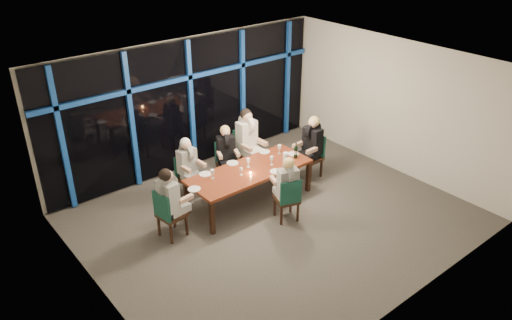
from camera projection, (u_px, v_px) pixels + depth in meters
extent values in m
plane|color=#54504A|center=(275.00, 218.00, 9.80)|extent=(7.00, 7.00, 0.00)
cube|color=silver|center=(188.00, 104.00, 11.17)|extent=(7.00, 0.04, 3.00)
cube|color=silver|center=(417.00, 222.00, 7.04)|extent=(7.00, 0.04, 3.00)
cube|color=silver|center=(93.00, 218.00, 7.14)|extent=(0.04, 6.00, 3.00)
cube|color=silver|center=(395.00, 106.00, 11.07)|extent=(0.04, 6.00, 3.00)
cube|color=white|center=(278.00, 70.00, 8.42)|extent=(7.00, 6.00, 0.04)
cube|color=black|center=(190.00, 105.00, 11.13)|extent=(6.86, 0.04, 2.94)
cube|color=#134095|center=(62.00, 140.00, 9.47)|extent=(0.10, 0.10, 2.94)
cube|color=#134095|center=(132.00, 122.00, 10.28)|extent=(0.10, 0.10, 2.94)
cube|color=#134095|center=(191.00, 106.00, 11.10)|extent=(0.10, 0.10, 2.94)
cube|color=#134095|center=(242.00, 92.00, 11.91)|extent=(0.10, 0.10, 2.94)
cube|color=#134095|center=(287.00, 80.00, 12.73)|extent=(0.10, 0.10, 2.94)
cube|color=#134095|center=(189.00, 77.00, 10.80)|extent=(6.86, 0.10, 0.10)
cube|color=#FF2D14|center=(221.00, 64.00, 11.67)|extent=(0.60, 0.05, 0.35)
cube|color=maroon|center=(250.00, 171.00, 10.02)|extent=(2.60, 1.00, 0.06)
cube|color=black|center=(212.00, 218.00, 9.19)|extent=(0.08, 0.08, 0.69)
cube|color=black|center=(308.00, 177.00, 10.58)|extent=(0.08, 0.08, 0.69)
cube|color=black|center=(187.00, 199.00, 9.80)|extent=(0.08, 0.08, 0.69)
cube|color=black|center=(281.00, 162.00, 11.19)|extent=(0.08, 0.08, 0.69)
cube|color=#311A10|center=(189.00, 179.00, 10.34)|extent=(0.45, 0.45, 0.06)
cube|color=#195040|center=(183.00, 165.00, 10.35)|extent=(0.42, 0.08, 0.47)
cube|color=#311A10|center=(188.00, 194.00, 10.23)|extent=(0.04, 0.04, 0.39)
cube|color=#311A10|center=(201.00, 188.00, 10.44)|extent=(0.04, 0.04, 0.39)
cube|color=#311A10|center=(179.00, 188.00, 10.45)|extent=(0.04, 0.04, 0.39)
cube|color=#311A10|center=(192.00, 182.00, 10.66)|extent=(0.04, 0.04, 0.39)
cube|color=#311A10|center=(227.00, 165.00, 10.88)|extent=(0.55, 0.55, 0.06)
cube|color=#195040|center=(224.00, 151.00, 10.92)|extent=(0.41, 0.21, 0.47)
cube|color=#311A10|center=(221.00, 179.00, 10.79)|extent=(0.05, 0.05, 0.40)
cube|color=#311A10|center=(236.00, 177.00, 10.88)|extent=(0.05, 0.05, 0.40)
cube|color=#311A10|center=(218.00, 172.00, 11.08)|extent=(0.05, 0.05, 0.40)
cube|color=#311A10|center=(232.00, 170.00, 11.17)|extent=(0.05, 0.05, 0.40)
cube|color=#311A10|center=(248.00, 154.00, 11.22)|extent=(0.50, 0.50, 0.07)
cube|color=#195040|center=(242.00, 139.00, 11.23)|extent=(0.49, 0.06, 0.55)
cube|color=#311A10|center=(247.00, 170.00, 11.09)|extent=(0.04, 0.04, 0.46)
cube|color=#311A10|center=(260.00, 165.00, 11.32)|extent=(0.04, 0.04, 0.46)
cube|color=#311A10|center=(236.00, 164.00, 11.36)|extent=(0.04, 0.04, 0.46)
cube|color=#311A10|center=(249.00, 159.00, 11.58)|extent=(0.04, 0.04, 0.46)
cube|color=#311A10|center=(172.00, 215.00, 9.10)|extent=(0.50, 0.50, 0.06)
cube|color=#195040|center=(162.00, 207.00, 8.84)|extent=(0.11, 0.45, 0.50)
cube|color=#311A10|center=(187.00, 226.00, 9.21)|extent=(0.04, 0.04, 0.42)
cube|color=#311A10|center=(174.00, 218.00, 9.43)|extent=(0.04, 0.04, 0.42)
cube|color=#311A10|center=(171.00, 234.00, 8.98)|extent=(0.04, 0.04, 0.42)
cube|color=#311A10|center=(159.00, 226.00, 9.20)|extent=(0.04, 0.04, 0.42)
cube|color=#311A10|center=(310.00, 158.00, 11.09)|extent=(0.48, 0.48, 0.06)
cube|color=#195040|center=(317.00, 145.00, 11.09)|extent=(0.08, 0.46, 0.51)
cube|color=#311A10|center=(298.00, 168.00, 11.22)|extent=(0.04, 0.04, 0.43)
cube|color=#311A10|center=(310.00, 173.00, 10.98)|extent=(0.04, 0.04, 0.43)
cube|color=#311A10|center=(309.00, 163.00, 11.44)|extent=(0.04, 0.04, 0.43)
cube|color=#311A10|center=(321.00, 168.00, 11.20)|extent=(0.04, 0.04, 0.43)
cube|color=#311A10|center=(286.00, 200.00, 9.61)|extent=(0.55, 0.55, 0.06)
cube|color=#195040|center=(291.00, 193.00, 9.33)|extent=(0.42, 0.19, 0.48)
cube|color=#311A10|center=(291.00, 204.00, 9.91)|extent=(0.05, 0.05, 0.40)
cube|color=#311A10|center=(275.00, 207.00, 9.80)|extent=(0.05, 0.05, 0.40)
cube|color=#311A10|center=(298.00, 212.00, 9.62)|extent=(0.05, 0.05, 0.40)
cube|color=#311A10|center=(281.00, 216.00, 9.52)|extent=(0.05, 0.05, 0.40)
cube|color=black|center=(192.00, 177.00, 10.23)|extent=(0.37, 0.42, 0.13)
cube|color=black|center=(187.00, 161.00, 10.18)|extent=(0.39, 0.25, 0.53)
cylinder|color=black|center=(186.00, 152.00, 10.09)|extent=(0.12, 0.40, 0.39)
sphere|color=tan|center=(186.00, 145.00, 10.00)|extent=(0.20, 0.20, 0.20)
sphere|color=silver|center=(185.00, 143.00, 10.01)|extent=(0.22, 0.22, 0.22)
cube|color=tan|center=(186.00, 169.00, 9.94)|extent=(0.10, 0.29, 0.08)
cube|color=tan|center=(201.00, 163.00, 10.17)|extent=(0.10, 0.29, 0.08)
cube|color=black|center=(228.00, 164.00, 10.74)|extent=(0.46, 0.50, 0.13)
cube|color=black|center=(226.00, 148.00, 10.72)|extent=(0.43, 0.35, 0.53)
cylinder|color=black|center=(225.00, 139.00, 10.63)|extent=(0.24, 0.40, 0.40)
sphere|color=tan|center=(225.00, 132.00, 10.53)|extent=(0.20, 0.20, 0.20)
sphere|color=tan|center=(225.00, 130.00, 10.55)|extent=(0.22, 0.22, 0.22)
cube|color=tan|center=(220.00, 155.00, 10.50)|extent=(0.18, 0.29, 0.08)
cube|color=tan|center=(237.00, 153.00, 10.60)|extent=(0.18, 0.29, 0.08)
cube|color=white|center=(252.00, 151.00, 11.08)|extent=(0.40, 0.46, 0.15)
cube|color=white|center=(247.00, 134.00, 11.03)|extent=(0.44, 0.27, 0.61)
cylinder|color=white|center=(247.00, 124.00, 10.92)|extent=(0.12, 0.46, 0.46)
sphere|color=tan|center=(247.00, 116.00, 10.82)|extent=(0.23, 0.23, 0.23)
sphere|color=black|center=(246.00, 114.00, 10.83)|extent=(0.25, 0.25, 0.25)
cube|color=tan|center=(247.00, 148.00, 10.80)|extent=(0.09, 0.33, 0.09)
cube|color=tan|center=(262.00, 142.00, 11.05)|extent=(0.09, 0.33, 0.09)
cube|color=black|center=(176.00, 208.00, 9.13)|extent=(0.46, 0.41, 0.14)
cube|color=black|center=(168.00, 196.00, 8.87)|extent=(0.29, 0.43, 0.56)
cylinder|color=black|center=(167.00, 185.00, 8.77)|extent=(0.43, 0.15, 0.42)
sphere|color=tan|center=(167.00, 176.00, 8.70)|extent=(0.21, 0.21, 0.21)
sphere|color=black|center=(165.00, 175.00, 8.66)|extent=(0.23, 0.23, 0.23)
cube|color=tan|center=(186.00, 199.00, 8.95)|extent=(0.31, 0.12, 0.08)
cube|color=tan|center=(172.00, 191.00, 9.19)|extent=(0.31, 0.12, 0.08)
cube|color=black|center=(307.00, 156.00, 10.97)|extent=(0.45, 0.39, 0.14)
cube|color=black|center=(313.00, 140.00, 10.92)|extent=(0.27, 0.42, 0.57)
cylinder|color=black|center=(313.00, 131.00, 10.81)|extent=(0.43, 0.13, 0.43)
sphere|color=tan|center=(313.00, 123.00, 10.72)|extent=(0.21, 0.21, 0.21)
sphere|color=tan|center=(314.00, 121.00, 10.73)|extent=(0.23, 0.23, 0.23)
cube|color=tan|center=(298.00, 145.00, 10.95)|extent=(0.31, 0.10, 0.08)
cube|color=tan|center=(312.00, 151.00, 10.69)|extent=(0.31, 0.10, 0.08)
cube|color=black|center=(284.00, 192.00, 9.66)|extent=(0.45, 0.49, 0.13)
cube|color=black|center=(288.00, 182.00, 9.39)|extent=(0.43, 0.34, 0.53)
cylinder|color=black|center=(288.00, 172.00, 9.29)|extent=(0.22, 0.41, 0.40)
sphere|color=tan|center=(288.00, 164.00, 9.23)|extent=(0.20, 0.20, 0.20)
sphere|color=tan|center=(289.00, 163.00, 9.18)|extent=(0.22, 0.22, 0.22)
cube|color=tan|center=(292.00, 177.00, 9.66)|extent=(0.17, 0.29, 0.08)
cube|color=tan|center=(274.00, 180.00, 9.54)|extent=(0.17, 0.29, 0.08)
cylinder|color=white|center=(205.00, 174.00, 9.83)|extent=(0.24, 0.24, 0.01)
cylinder|color=white|center=(233.00, 163.00, 10.25)|extent=(0.24, 0.24, 0.01)
cylinder|color=white|center=(264.00, 152.00, 10.71)|extent=(0.24, 0.24, 0.01)
cylinder|color=white|center=(194.00, 189.00, 9.32)|extent=(0.24, 0.24, 0.01)
cylinder|color=white|center=(293.00, 154.00, 10.62)|extent=(0.24, 0.24, 0.01)
cylinder|color=white|center=(276.00, 172.00, 9.92)|extent=(0.24, 0.24, 0.01)
cylinder|color=black|center=(296.00, 152.00, 10.42)|extent=(0.08, 0.08, 0.25)
cylinder|color=black|center=(296.00, 145.00, 10.34)|extent=(0.03, 0.03, 0.09)
cylinder|color=silver|center=(296.00, 152.00, 10.42)|extent=(0.08, 0.08, 0.07)
cylinder|color=white|center=(286.00, 157.00, 10.26)|extent=(0.11, 0.11, 0.21)
cylinder|color=white|center=(288.00, 156.00, 10.28)|extent=(0.02, 0.02, 0.15)
cylinder|color=#F59E49|center=(251.00, 173.00, 9.86)|extent=(0.05, 0.05, 0.03)
cylinder|color=silver|center=(241.00, 175.00, 9.81)|extent=(0.06, 0.06, 0.01)
cylinder|color=silver|center=(241.00, 173.00, 9.79)|extent=(0.01, 0.01, 0.09)
cylinder|color=silver|center=(241.00, 169.00, 9.76)|extent=(0.06, 0.06, 0.06)
cylinder|color=silver|center=(248.00, 167.00, 10.11)|extent=(0.07, 0.07, 0.01)
cylinder|color=silver|center=(248.00, 164.00, 10.08)|extent=(0.01, 0.01, 0.11)
cylinder|color=silver|center=(248.00, 160.00, 10.04)|extent=(0.07, 0.07, 0.08)
cylinder|color=silver|center=(272.00, 165.00, 10.19)|extent=(0.07, 0.07, 0.01)
cylinder|color=silver|center=(272.00, 162.00, 10.16)|extent=(0.01, 0.01, 0.11)
cylinder|color=silver|center=(272.00, 158.00, 10.12)|extent=(0.07, 0.07, 0.08)
cylinder|color=white|center=(213.00, 178.00, 9.69)|extent=(0.07, 0.07, 0.01)
cylinder|color=white|center=(213.00, 176.00, 9.66)|extent=(0.01, 0.01, 0.11)
cylinder|color=white|center=(212.00, 171.00, 9.62)|extent=(0.07, 0.07, 0.08)
cylinder|color=silver|center=(279.00, 153.00, 10.65)|extent=(0.07, 0.07, 0.01)
cylinder|color=silver|center=(279.00, 151.00, 10.62)|extent=(0.01, 0.01, 0.11)
cylinder|color=silver|center=(279.00, 147.00, 10.58)|extent=(0.08, 0.08, 0.08)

